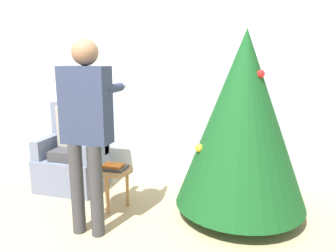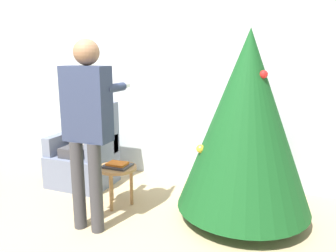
# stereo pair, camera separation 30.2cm
# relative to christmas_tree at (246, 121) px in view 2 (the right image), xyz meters

# --- Properties ---
(wall_back) EXTENTS (8.00, 0.06, 2.70)m
(wall_back) POSITION_rel_christmas_tree_xyz_m (-1.35, 0.88, 0.35)
(wall_back) COLOR silver
(wall_back) RESTS_ON ground_plane
(christmas_tree) EXTENTS (1.31, 1.31, 1.86)m
(christmas_tree) POSITION_rel_christmas_tree_xyz_m (0.00, 0.00, 0.00)
(christmas_tree) COLOR brown
(christmas_tree) RESTS_ON ground_plane
(armchair) EXTENTS (0.74, 0.62, 1.04)m
(armchair) POSITION_rel_christmas_tree_xyz_m (-2.03, 0.19, -0.64)
(armchair) COLOR slate
(armchair) RESTS_ON ground_plane
(person_seated) EXTENTS (0.36, 0.46, 1.22)m
(person_seated) POSITION_rel_christmas_tree_xyz_m (-2.03, 0.16, -0.33)
(person_seated) COLOR #38383D
(person_seated) RESTS_ON ground_plane
(person_standing) EXTENTS (0.45, 0.57, 1.76)m
(person_standing) POSITION_rel_christmas_tree_xyz_m (-1.31, -0.71, 0.07)
(person_standing) COLOR #38383D
(person_standing) RESTS_ON ground_plane
(side_stool) EXTENTS (0.41, 0.41, 0.45)m
(side_stool) POSITION_rel_christmas_tree_xyz_m (-1.30, -0.22, -0.62)
(side_stool) COLOR #A37547
(side_stool) RESTS_ON ground_plane
(laptop) EXTENTS (0.29, 0.23, 0.02)m
(laptop) POSITION_rel_christmas_tree_xyz_m (-1.30, -0.22, -0.54)
(laptop) COLOR #38383D
(laptop) RESTS_ON side_stool
(book) EXTENTS (0.21, 0.15, 0.02)m
(book) POSITION_rel_christmas_tree_xyz_m (-1.30, -0.22, -0.52)
(book) COLOR orange
(book) RESTS_ON laptop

